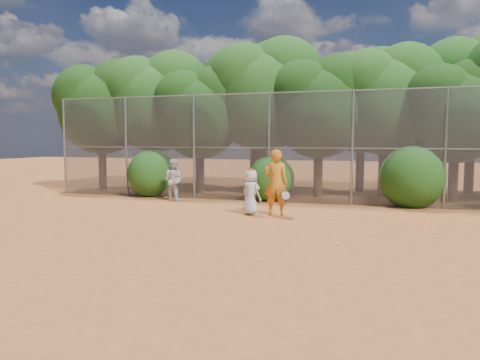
% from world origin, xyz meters
% --- Properties ---
extents(ground, '(80.00, 80.00, 0.00)m').
position_xyz_m(ground, '(0.00, 0.00, 0.00)').
color(ground, '#A25424').
rests_on(ground, ground).
extents(fence_back, '(20.05, 0.09, 4.03)m').
position_xyz_m(fence_back, '(-0.12, 6.00, 2.05)').
color(fence_back, gray).
rests_on(fence_back, ground).
extents(tree_0, '(4.38, 3.81, 6.00)m').
position_xyz_m(tree_0, '(-9.44, 8.04, 3.93)').
color(tree_0, black).
rests_on(tree_0, ground).
extents(tree_1, '(4.64, 4.03, 6.35)m').
position_xyz_m(tree_1, '(-6.94, 8.54, 4.16)').
color(tree_1, black).
rests_on(tree_1, ground).
extents(tree_2, '(3.99, 3.47, 5.47)m').
position_xyz_m(tree_2, '(-4.45, 7.83, 3.58)').
color(tree_2, black).
rests_on(tree_2, ground).
extents(tree_3, '(4.89, 4.26, 6.70)m').
position_xyz_m(tree_3, '(-1.94, 8.84, 4.40)').
color(tree_3, black).
rests_on(tree_3, ground).
extents(tree_4, '(4.19, 3.64, 5.73)m').
position_xyz_m(tree_4, '(0.55, 8.24, 3.76)').
color(tree_4, black).
rests_on(tree_4, ground).
extents(tree_5, '(4.51, 3.92, 6.17)m').
position_xyz_m(tree_5, '(3.06, 9.04, 4.05)').
color(tree_5, black).
rests_on(tree_5, ground).
extents(tree_6, '(3.86, 3.36, 5.29)m').
position_xyz_m(tree_6, '(5.55, 8.03, 3.47)').
color(tree_6, black).
rests_on(tree_6, ground).
extents(tree_9, '(4.83, 4.20, 6.62)m').
position_xyz_m(tree_9, '(-7.94, 10.84, 4.34)').
color(tree_9, black).
rests_on(tree_9, ground).
extents(tree_10, '(5.15, 4.48, 7.06)m').
position_xyz_m(tree_10, '(-2.93, 11.05, 4.63)').
color(tree_10, black).
rests_on(tree_10, ground).
extents(tree_11, '(4.64, 4.03, 6.35)m').
position_xyz_m(tree_11, '(2.06, 10.64, 4.16)').
color(tree_11, black).
rests_on(tree_11, ground).
extents(tree_12, '(5.02, 4.37, 6.88)m').
position_xyz_m(tree_12, '(6.56, 11.24, 4.51)').
color(tree_12, black).
rests_on(tree_12, ground).
extents(bush_0, '(2.00, 2.00, 2.00)m').
position_xyz_m(bush_0, '(-6.00, 6.30, 1.00)').
color(bush_0, '#184411').
rests_on(bush_0, ground).
extents(bush_1, '(1.80, 1.80, 1.80)m').
position_xyz_m(bush_1, '(-1.00, 6.30, 0.90)').
color(bush_1, '#184411').
rests_on(bush_1, ground).
extents(bush_2, '(2.20, 2.20, 2.20)m').
position_xyz_m(bush_2, '(4.00, 6.30, 1.10)').
color(bush_2, '#184411').
rests_on(bush_2, ground).
extents(player_yellow, '(0.91, 0.62, 2.01)m').
position_xyz_m(player_yellow, '(-0.02, 3.01, 1.01)').
color(player_yellow, orange).
rests_on(player_yellow, ground).
extents(player_teen, '(0.81, 0.71, 1.42)m').
position_xyz_m(player_teen, '(-0.77, 2.88, 0.71)').
color(player_teen, silver).
rests_on(player_teen, ground).
extents(player_white, '(0.89, 0.76, 1.56)m').
position_xyz_m(player_white, '(-4.54, 5.29, 0.78)').
color(player_white, silver).
rests_on(player_white, ground).
extents(ball_0, '(0.07, 0.07, 0.07)m').
position_xyz_m(ball_0, '(1.26, 1.42, 0.03)').
color(ball_0, '#B6DF28').
rests_on(ball_0, ground).
extents(ball_1, '(0.07, 0.07, 0.07)m').
position_xyz_m(ball_1, '(4.28, 3.63, 0.03)').
color(ball_1, '#B6DF28').
rests_on(ball_1, ground).
extents(ball_2, '(0.07, 0.07, 0.07)m').
position_xyz_m(ball_2, '(2.20, -0.58, 0.03)').
color(ball_2, '#B6DF28').
rests_on(ball_2, ground).
extents(ball_3, '(0.07, 0.07, 0.07)m').
position_xyz_m(ball_3, '(4.30, 1.96, 0.03)').
color(ball_3, '#B6DF28').
rests_on(ball_3, ground).
extents(ball_4, '(0.07, 0.07, 0.07)m').
position_xyz_m(ball_4, '(-0.94, -0.52, 0.03)').
color(ball_4, '#B6DF28').
rests_on(ball_4, ground).
extents(ball_5, '(0.07, 0.07, 0.07)m').
position_xyz_m(ball_5, '(3.69, 4.63, 0.03)').
color(ball_5, '#B6DF28').
rests_on(ball_5, ground).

